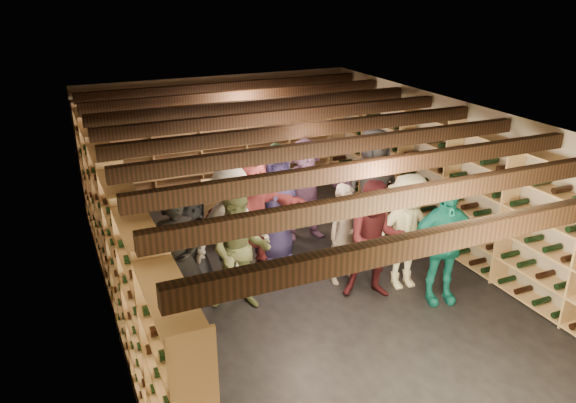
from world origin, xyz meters
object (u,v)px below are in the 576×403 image
(person_5, at_px, (251,214))
(person_10, at_px, (275,194))
(crate_stack_left, at_px, (216,204))
(person_3, at_px, (407,232))
(person_1, at_px, (179,260))
(person_0, at_px, (193,243))
(person_6, at_px, (275,206))
(person_9, at_px, (232,229))
(person_2, at_px, (240,251))
(crate_loose, at_px, (301,217))
(person_4, at_px, (443,244))
(person_11, at_px, (305,189))
(person_8, at_px, (375,240))
(person_7, at_px, (345,234))
(person_12, at_px, (373,185))

(person_5, distance_m, person_10, 1.03)
(crate_stack_left, distance_m, person_3, 3.65)
(person_3, bearing_deg, person_1, 178.72)
(person_0, height_order, person_6, person_6)
(person_10, bearing_deg, person_1, -141.21)
(person_6, bearing_deg, person_9, -147.75)
(person_1, relative_size, person_2, 1.07)
(crate_stack_left, height_order, person_10, person_10)
(crate_loose, height_order, person_2, person_2)
(crate_loose, relative_size, person_6, 0.28)
(person_3, xyz_separation_m, person_4, (0.22, -0.50, 0.00))
(person_10, distance_m, person_11, 0.55)
(person_8, bearing_deg, person_10, 129.38)
(person_0, xyz_separation_m, person_7, (2.08, -0.54, -0.02))
(person_0, xyz_separation_m, person_6, (1.46, 0.55, 0.11))
(person_6, bearing_deg, person_12, -0.16)
(person_1, bearing_deg, person_0, 60.31)
(person_2, height_order, person_6, person_6)
(crate_stack_left, distance_m, person_1, 3.05)
(crate_stack_left, relative_size, crate_loose, 1.70)
(person_5, height_order, person_7, person_5)
(person_11, bearing_deg, person_6, -139.61)
(person_8, bearing_deg, person_1, -165.32)
(person_1, bearing_deg, crate_loose, 38.35)
(person_4, bearing_deg, crate_stack_left, 134.92)
(crate_loose, distance_m, person_4, 3.37)
(person_0, height_order, person_10, person_10)
(crate_loose, xyz_separation_m, person_0, (-2.43, -1.69, 0.69))
(person_1, relative_size, person_4, 1.05)
(person_0, bearing_deg, person_8, -25.37)
(person_0, xyz_separation_m, person_3, (2.80, -1.03, 0.08))
(person_3, bearing_deg, crate_stack_left, 126.48)
(person_4, height_order, person_8, person_4)
(crate_stack_left, relative_size, person_2, 0.50)
(person_10, bearing_deg, person_6, -113.63)
(person_2, height_order, person_8, person_8)
(person_6, xyz_separation_m, person_9, (-0.91, -0.61, 0.02))
(person_0, bearing_deg, person_7, -14.63)
(person_5, xyz_separation_m, person_7, (1.11, -0.84, -0.18))
(person_7, relative_size, person_9, 0.83)
(person_9, height_order, person_11, person_9)
(person_9, xyz_separation_m, person_10, (1.11, 1.12, -0.04))
(person_5, bearing_deg, person_2, -127.22)
(crate_loose, height_order, person_10, person_10)
(person_2, distance_m, person_5, 1.03)
(crate_stack_left, xyz_separation_m, person_4, (2.07, -3.62, 0.43))
(person_10, bearing_deg, crate_loose, 37.61)
(person_4, bearing_deg, crate_loose, 115.45)
(crate_stack_left, distance_m, person_11, 1.69)
(crate_loose, distance_m, person_3, 2.85)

